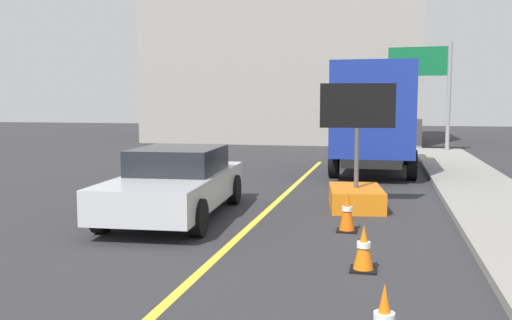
{
  "coord_description": "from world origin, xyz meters",
  "views": [
    {
      "loc": [
        2.39,
        2.43,
        2.29
      ],
      "look_at": [
        1.19,
        7.66,
        1.74
      ],
      "focal_mm": 39.4,
      "sensor_mm": 36.0,
      "label": 1
    }
  ],
  "objects": [
    {
      "name": "arrow_board_trailer",
      "position": [
        1.82,
        14.67,
        0.48
      ],
      "size": [
        1.6,
        1.93,
        2.7
      ],
      "color": "orange",
      "rests_on": "ground"
    },
    {
      "name": "traffic_cone_far_lane",
      "position": [
        2.15,
        10.05,
        0.31
      ],
      "size": [
        0.36,
        0.36,
        0.64
      ],
      "color": "black",
      "rests_on": "ground"
    },
    {
      "name": "far_building_block",
      "position": [
        -3.47,
        36.87,
        4.58
      ],
      "size": [
        15.43,
        9.86,
        9.16
      ],
      "primitive_type": "cube",
      "color": "gray",
      "rests_on": "ground"
    },
    {
      "name": "box_truck",
      "position": [
        2.08,
        21.27,
        1.86
      ],
      "size": [
        2.62,
        6.58,
        3.48
      ],
      "color": "black",
      "rests_on": "ground"
    },
    {
      "name": "traffic_cone_curbside",
      "position": [
        1.78,
        12.38,
        0.36
      ],
      "size": [
        0.36,
        0.36,
        0.73
      ],
      "color": "black",
      "rests_on": "ground"
    },
    {
      "name": "highway_guide_sign",
      "position": [
        4.4,
        29.18,
        3.42
      ],
      "size": [
        2.79,
        0.28,
        5.0
      ],
      "color": "gray",
      "rests_on": "ground"
    },
    {
      "name": "pickup_car",
      "position": [
        -1.67,
        12.98,
        0.7
      ],
      "size": [
        2.23,
        4.9,
        1.38
      ],
      "color": "silver",
      "rests_on": "ground"
    }
  ]
}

